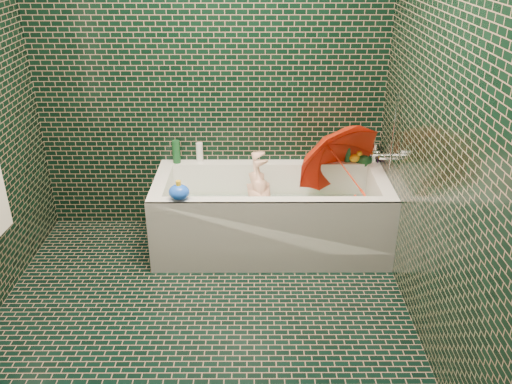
{
  "coord_description": "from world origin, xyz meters",
  "views": [
    {
      "loc": [
        0.33,
        -2.53,
        2.18
      ],
      "look_at": [
        0.34,
        0.82,
        0.55
      ],
      "focal_mm": 38.0,
      "sensor_mm": 36.0,
      "label": 1
    }
  ],
  "objects_px": {
    "bathtub": "(271,222)",
    "rubber_duck": "(355,157)",
    "umbrella": "(345,169)",
    "bath_toy": "(179,192)",
    "child": "(263,210)"
  },
  "relations": [
    {
      "from": "child",
      "to": "bath_toy",
      "type": "relative_size",
      "value": 5.8
    },
    {
      "from": "rubber_duck",
      "to": "bath_toy",
      "type": "height_order",
      "value": "bath_toy"
    },
    {
      "from": "rubber_duck",
      "to": "bath_toy",
      "type": "distance_m",
      "value": 1.44
    },
    {
      "from": "child",
      "to": "bathtub",
      "type": "bearing_deg",
      "value": 92.14
    },
    {
      "from": "child",
      "to": "rubber_duck",
      "type": "bearing_deg",
      "value": 112.43
    },
    {
      "from": "bath_toy",
      "to": "child",
      "type": "bearing_deg",
      "value": 33.13
    },
    {
      "from": "child",
      "to": "bath_toy",
      "type": "height_order",
      "value": "bath_toy"
    },
    {
      "from": "bathtub",
      "to": "rubber_duck",
      "type": "distance_m",
      "value": 0.83
    },
    {
      "from": "bathtub",
      "to": "rubber_duck",
      "type": "bearing_deg",
      "value": 27.2
    },
    {
      "from": "bathtub",
      "to": "child",
      "type": "height_order",
      "value": "bathtub"
    },
    {
      "from": "bathtub",
      "to": "rubber_duck",
      "type": "relative_size",
      "value": 15.43
    },
    {
      "from": "bathtub",
      "to": "umbrella",
      "type": "bearing_deg",
      "value": 6.02
    },
    {
      "from": "umbrella",
      "to": "rubber_duck",
      "type": "relative_size",
      "value": 5.86
    },
    {
      "from": "umbrella",
      "to": "bath_toy",
      "type": "relative_size",
      "value": 4.38
    },
    {
      "from": "bathtub",
      "to": "umbrella",
      "type": "relative_size",
      "value": 2.64
    }
  ]
}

